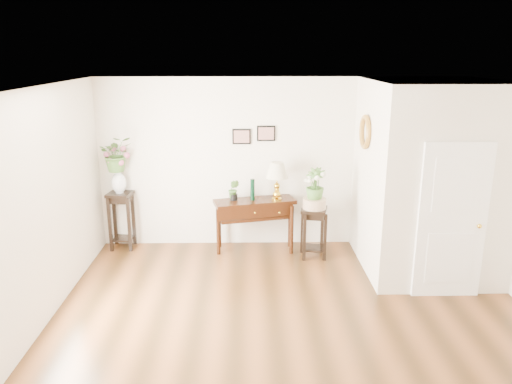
{
  "coord_description": "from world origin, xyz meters",
  "views": [
    {
      "loc": [
        -0.56,
        -5.3,
        3.19
      ],
      "look_at": [
        -0.44,
        1.3,
        1.32
      ],
      "focal_mm": 35.0,
      "sensor_mm": 36.0,
      "label": 1
    }
  ],
  "objects_px": {
    "plant_stand_a": "(122,220)",
    "plant_stand_b": "(313,233)",
    "console_table": "(255,225)",
    "table_lamp": "(277,179)"
  },
  "relations": [
    {
      "from": "console_table",
      "to": "plant_stand_b",
      "type": "bearing_deg",
      "value": -30.37
    },
    {
      "from": "console_table",
      "to": "plant_stand_a",
      "type": "bearing_deg",
      "value": 162.16
    },
    {
      "from": "console_table",
      "to": "plant_stand_b",
      "type": "height_order",
      "value": "console_table"
    },
    {
      "from": "console_table",
      "to": "plant_stand_a",
      "type": "relative_size",
      "value": 1.36
    },
    {
      "from": "plant_stand_a",
      "to": "plant_stand_b",
      "type": "height_order",
      "value": "plant_stand_a"
    },
    {
      "from": "plant_stand_b",
      "to": "console_table",
      "type": "bearing_deg",
      "value": 163.31
    },
    {
      "from": "plant_stand_b",
      "to": "table_lamp",
      "type": "bearing_deg",
      "value": 154.11
    },
    {
      "from": "table_lamp",
      "to": "plant_stand_a",
      "type": "bearing_deg",
      "value": 176.42
    },
    {
      "from": "plant_stand_a",
      "to": "plant_stand_b",
      "type": "relative_size",
      "value": 1.18
    },
    {
      "from": "console_table",
      "to": "plant_stand_a",
      "type": "height_order",
      "value": "plant_stand_a"
    }
  ]
}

